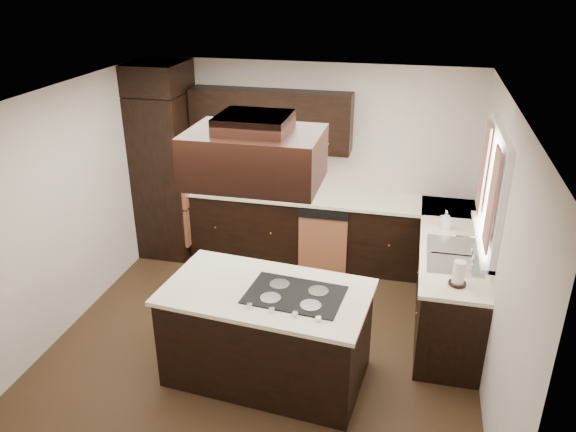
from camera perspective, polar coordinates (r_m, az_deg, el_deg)
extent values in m
cube|color=#513921|center=(5.96, -2.30, -12.48)|extent=(4.20, 4.20, 0.02)
cube|color=white|center=(4.90, -2.80, 11.94)|extent=(4.20, 4.20, 0.02)
cube|color=beige|center=(7.21, 1.97, 5.57)|extent=(4.20, 0.02, 2.50)
cube|color=beige|center=(3.63, -11.78, -15.57)|extent=(4.20, 0.02, 2.50)
cube|color=beige|center=(6.18, -21.74, 0.54)|extent=(0.02, 4.20, 2.50)
cube|color=beige|center=(5.20, 20.53, -3.67)|extent=(0.02, 4.20, 2.50)
cube|color=black|center=(7.45, -12.23, 4.08)|extent=(0.65, 0.75, 2.12)
cube|color=#B16643|center=(7.29, -9.77, 4.35)|extent=(0.05, 0.62, 0.78)
cube|color=black|center=(7.23, 1.66, -1.32)|extent=(2.93, 0.60, 0.88)
cube|color=black|center=(6.33, 15.89, -6.23)|extent=(0.60, 2.40, 0.88)
cube|color=white|center=(7.03, 1.68, 2.02)|extent=(2.93, 0.63, 0.04)
cube|color=white|center=(6.12, 16.23, -2.49)|extent=(0.63, 2.40, 0.04)
cube|color=black|center=(6.98, -1.78, 9.73)|extent=(2.00, 0.34, 0.72)
cube|color=#B16643|center=(6.94, 3.54, -2.90)|extent=(0.60, 0.05, 0.72)
cube|color=white|center=(5.54, 20.15, 2.63)|extent=(0.06, 1.32, 1.12)
cube|color=white|center=(5.54, 20.44, 2.60)|extent=(0.00, 1.20, 1.00)
cube|color=beige|center=(5.13, 20.01, 1.55)|extent=(0.02, 0.34, 0.90)
cube|color=beige|center=(5.91, 19.27, 4.58)|extent=(0.02, 0.34, 0.90)
cube|color=silver|center=(5.80, 16.51, -3.80)|extent=(0.52, 0.84, 0.01)
cube|color=black|center=(5.26, -2.16, -11.99)|extent=(1.84, 1.12, 0.88)
cube|color=white|center=(5.01, -2.24, -7.73)|extent=(1.91, 1.19, 0.04)
cube|color=black|center=(4.92, 0.68, -8.00)|extent=(0.88, 0.63, 0.01)
cube|color=black|center=(4.45, -3.39, 6.01)|extent=(1.05, 0.72, 0.42)
cube|color=black|center=(4.37, -3.48, 9.44)|extent=(0.55, 0.50, 0.13)
cylinder|color=silver|center=(7.29, -7.07, 3.27)|extent=(0.15, 0.15, 0.10)
cone|color=silver|center=(7.23, -7.14, 4.60)|extent=(0.13, 0.13, 0.26)
cube|color=black|center=(7.14, -3.91, 3.93)|extent=(0.41, 0.20, 0.33)
imported|color=white|center=(7.35, -9.20, 3.16)|extent=(0.31, 0.31, 0.06)
imported|color=white|center=(6.31, 15.71, -0.37)|extent=(0.11, 0.11, 0.21)
cylinder|color=white|center=(5.24, 16.95, -5.60)|extent=(0.14, 0.14, 0.23)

